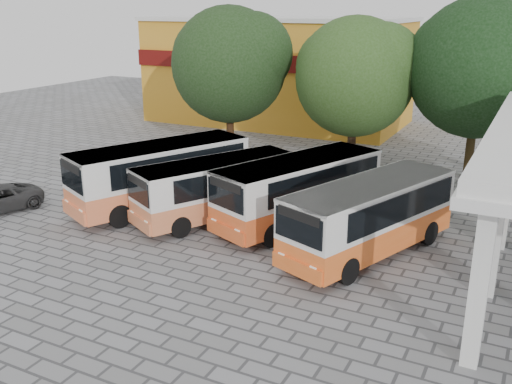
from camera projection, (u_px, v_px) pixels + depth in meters
The scene contains 9 objects.
ground at pixel (251, 269), 20.75m from camera, with size 90.00×90.00×0.00m, color gray.
shophouse_block at pixel (278, 70), 46.21m from camera, with size 20.40×10.40×8.30m.
bus_far_left at pixel (160, 172), 26.52m from camera, with size 5.84×9.05×3.04m.
bus_centre_left at pixel (217, 186), 25.17m from camera, with size 5.47×8.01×2.68m.
bus_centre_right at pixel (299, 187), 24.54m from camera, with size 5.30×8.61×2.90m.
bus_far_right at pixel (370, 214), 21.50m from camera, with size 5.01×8.43×2.84m.
tree_left at pixel (231, 61), 34.25m from camera, with size 7.33×6.98×9.23m.
tree_middle at pixel (357, 73), 31.83m from camera, with size 7.05×6.71×8.69m.
tree_right at pixel (482, 63), 29.73m from camera, with size 7.76×7.39×9.72m.
Camera 1 is at (8.69, -16.73, 9.11)m, focal length 40.00 mm.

